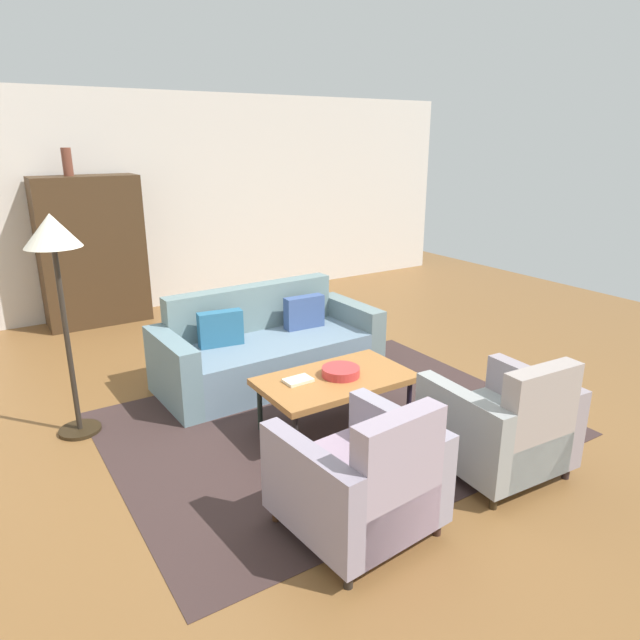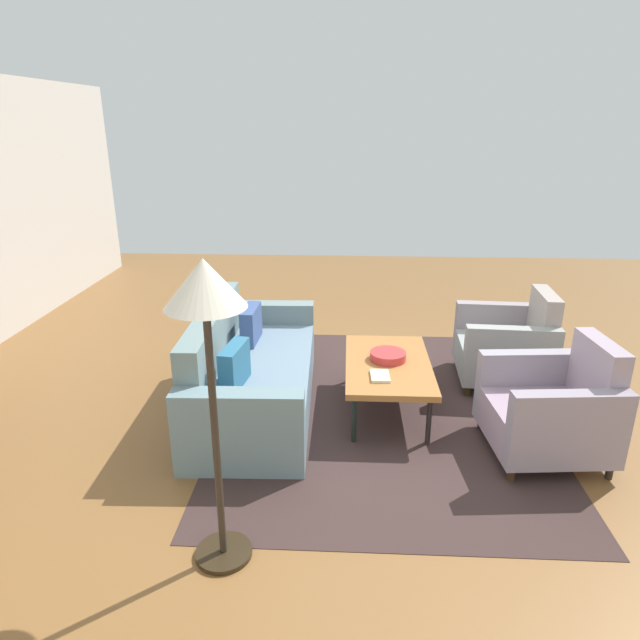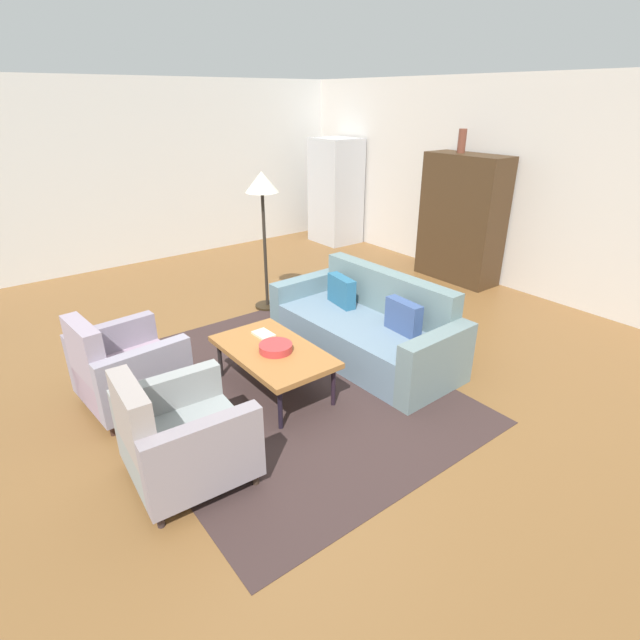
{
  "view_description": "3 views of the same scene",
  "coord_description": "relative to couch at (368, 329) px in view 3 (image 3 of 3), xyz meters",
  "views": [
    {
      "loc": [
        -2.33,
        -3.66,
        2.23
      ],
      "look_at": [
        0.18,
        0.26,
        0.73
      ],
      "focal_mm": 31.97,
      "sensor_mm": 36.0,
      "label": 1
    },
    {
      "loc": [
        -4.25,
        0.09,
        2.32
      ],
      "look_at": [
        0.13,
        0.31,
        0.75
      ],
      "focal_mm": 31.25,
      "sensor_mm": 36.0,
      "label": 2
    },
    {
      "loc": [
        3.39,
        -2.34,
        2.53
      ],
      "look_at": [
        0.24,
        0.09,
        0.72
      ],
      "focal_mm": 27.76,
      "sensor_mm": 36.0,
      "label": 3
    }
  ],
  "objects": [
    {
      "name": "armchair_left",
      "position": [
        -0.59,
        -2.35,
        0.06
      ],
      "size": [
        0.86,
        0.86,
        0.88
      ],
      "rotation": [
        0.0,
        0.0,
        0.08
      ],
      "color": "#382011",
      "rests_on": "ground"
    },
    {
      "name": "armchair_right",
      "position": [
        0.6,
        -2.35,
        0.06
      ],
      "size": [
        0.85,
        0.85,
        0.88
      ],
      "rotation": [
        0.0,
        0.0,
        -0.06
      ],
      "color": "#312610",
      "rests_on": "ground"
    },
    {
      "name": "ground_plane",
      "position": [
        0.01,
        -0.93,
        -0.29
      ],
      "size": [
        11.35,
        11.35,
        0.0
      ],
      "primitive_type": "plane",
      "color": "brown"
    },
    {
      "name": "refrigerator",
      "position": [
        -3.71,
        2.59,
        0.64
      ],
      "size": [
        0.8,
        0.73,
        1.85
      ],
      "color": "#B7BABF",
      "rests_on": "ground"
    },
    {
      "name": "couch",
      "position": [
        0.0,
        0.0,
        0.0
      ],
      "size": [
        2.13,
        0.96,
        0.86
      ],
      "rotation": [
        0.0,
        0.0,
        3.17
      ],
      "color": "slate",
      "rests_on": "ground"
    },
    {
      "name": "cabinet",
      "position": [
        -0.96,
        2.69,
        0.61
      ],
      "size": [
        1.2,
        0.51,
        1.8
      ],
      "color": "#3E2B18",
      "rests_on": "ground"
    },
    {
      "name": "area_rug",
      "position": [
        0.0,
        -1.14,
        -0.28
      ],
      "size": [
        3.4,
        2.6,
        0.01
      ],
      "primitive_type": "cube",
      "color": "#382827",
      "rests_on": "ground"
    },
    {
      "name": "fruit_bowl",
      "position": [
        0.05,
        -1.19,
        0.18
      ],
      "size": [
        0.3,
        0.3,
        0.07
      ],
      "primitive_type": "cylinder",
      "color": "#BB3334",
      "rests_on": "coffee_table"
    },
    {
      "name": "vase_tall",
      "position": [
        -1.11,
        2.69,
        1.67
      ],
      "size": [
        0.11,
        0.11,
        0.32
      ],
      "primitive_type": "cylinder",
      "color": "brown",
      "rests_on": "cabinet"
    },
    {
      "name": "wall_back",
      "position": [
        0.01,
        3.04,
        1.11
      ],
      "size": [
        9.46,
        0.12,
        2.8
      ],
      "primitive_type": "cube",
      "color": "beige",
      "rests_on": "ground"
    },
    {
      "name": "book_stack",
      "position": [
        -0.29,
        -1.1,
        0.16
      ],
      "size": [
        0.22,
        0.15,
        0.02
      ],
      "color": "beige",
      "rests_on": "coffee_table"
    },
    {
      "name": "floor_lamp",
      "position": [
        -1.75,
        -0.16,
        1.16
      ],
      "size": [
        0.4,
        0.4,
        1.72
      ],
      "color": "black",
      "rests_on": "ground"
    },
    {
      "name": "wall_left",
      "position": [
        -4.72,
        -0.93,
        1.11
      ],
      "size": [
        0.12,
        7.92,
        2.8
      ],
      "primitive_type": "cube",
      "color": "silver",
      "rests_on": "ground"
    },
    {
      "name": "coffee_table",
      "position": [
        0.0,
        -1.19,
        0.11
      ],
      "size": [
        1.2,
        0.7,
        0.43
      ],
      "color": "black",
      "rests_on": "ground"
    }
  ]
}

